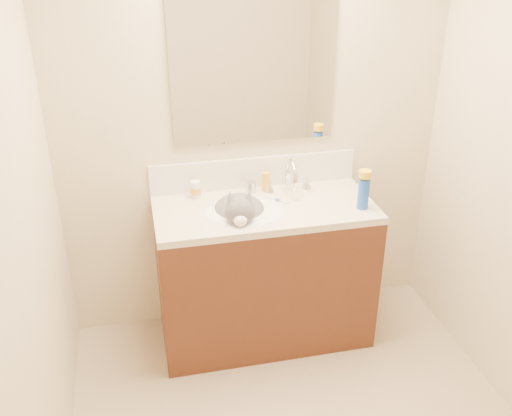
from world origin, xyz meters
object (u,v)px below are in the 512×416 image
faucet (290,179)px  silver_jar (251,187)px  vanity_cabinet (264,276)px  spray_can (363,194)px  amber_bottle (266,182)px  cat (240,215)px  basin (244,222)px  pill_bottle (196,189)px

faucet → silver_jar: 0.23m
vanity_cabinet → silver_jar: silver_jar is taller
vanity_cabinet → spray_can: (0.51, -0.14, 0.53)m
vanity_cabinet → amber_bottle: 0.54m
cat → amber_bottle: 0.30m
basin → pill_bottle: 0.34m
cat → pill_bottle: cat is taller
vanity_cabinet → pill_bottle: 0.64m
faucet → cat: size_ratio=0.64×
faucet → pill_bottle: bearing=174.4°
vanity_cabinet → faucet: (0.18, 0.14, 0.54)m
vanity_cabinet → amber_bottle: (0.05, 0.20, 0.51)m
vanity_cabinet → spray_can: bearing=-14.9°
pill_bottle → spray_can: spray_can is taller
amber_bottle → vanity_cabinet: bearing=-105.0°
basin → silver_jar: bearing=69.1°
basin → cat: bearing=146.8°
pill_bottle → amber_bottle: 0.40m
cat → amber_bottle: (0.19, 0.21, 0.08)m
pill_bottle → silver_jar: bearing=1.0°
vanity_cabinet → spray_can: size_ratio=7.24×
silver_jar → amber_bottle: 0.09m
silver_jar → basin: bearing=-110.9°
cat → pill_bottle: size_ratio=4.33×
spray_can → silver_jar: bearing=148.7°
cat → pill_bottle: bearing=145.1°
vanity_cabinet → cat: size_ratio=2.76×
cat → vanity_cabinet: bearing=16.0°
cat → amber_bottle: size_ratio=3.92×
vanity_cabinet → pill_bottle: bearing=151.7°
silver_jar → spray_can: (0.54, -0.33, 0.05)m
vanity_cabinet → faucet: bearing=37.3°
cat → silver_jar: cat is taller
basin → cat: 0.05m
basin → pill_bottle: size_ratio=4.48×
vanity_cabinet → faucet: faucet is taller
spray_can → faucet: bearing=140.3°
silver_jar → amber_bottle: (0.09, 0.00, 0.02)m
faucet → amber_bottle: bearing=154.9°
vanity_cabinet → cat: cat is taller
faucet → pill_bottle: 0.53m
silver_jar → amber_bottle: size_ratio=0.58×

